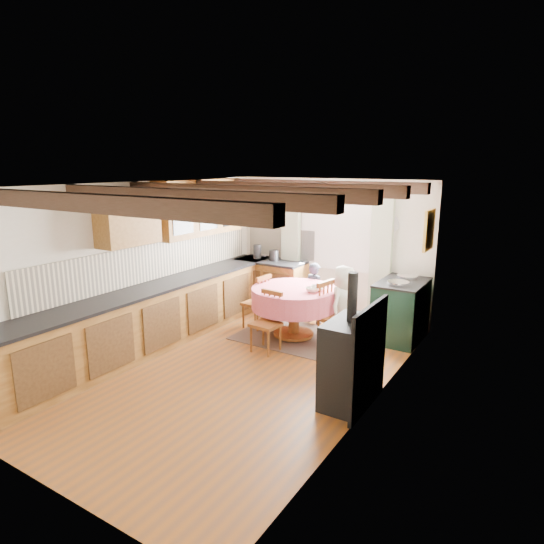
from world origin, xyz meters
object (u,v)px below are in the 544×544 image
Objects in this scene: aga_range at (401,310)px; cast_iron_stove at (351,340)px; chair_right at (335,315)px; dining_table at (294,313)px; cup at (314,288)px; child_far at (314,293)px; child_right at (343,305)px; chair_left at (256,301)px; chair_near at (266,322)px.

aga_range is 2.30m from cast_iron_stove.
chair_right is 1.66m from cast_iron_stove.
cast_iron_stove is at bearing -43.87° from dining_table.
aga_range is at bearing 29.09° from dining_table.
cup is at bearing -144.09° from aga_range.
child_far is at bearing 92.36° from dining_table.
dining_table is 0.79m from child_right.
cup is at bearing 118.10° from child_right.
aga_range is at bearing 113.35° from chair_left.
cast_iron_stove reaches higher than chair_left.
chair_left is 0.59× the size of cast_iron_stove.
child_far is (0.02, 1.48, 0.08)m from chair_near.
aga_range is at bearing 92.77° from cast_iron_stove.
dining_table is 0.73m from chair_near.
chair_left is 0.91× the size of chair_right.
aga_range is (1.43, 0.79, 0.07)m from dining_table.
cast_iron_stove reaches higher than chair_near.
aga_range reaches higher than dining_table.
child_right is at bearing 52.09° from chair_near.
chair_left reaches higher than cup.
chair_near is 0.85× the size of child_far.
dining_table is 0.74m from chair_left.
dining_table is 1.45× the size of chair_left.
child_far is at bearing 52.31° from chair_right.
cup is at bearing 1.22° from dining_table.
chair_right is 0.65× the size of cast_iron_stove.
dining_table is 0.77m from child_far.
child_right is (1.48, 0.11, 0.15)m from chair_left.
dining_table is at bearing -178.78° from cup.
cast_iron_stove is 15.31× the size of cup.
aga_range is 1.39m from cup.
child_right reaches higher than chair_near.
chair_left is at bearing 146.09° from cast_iron_stove.
chair_right is 9.93× the size of cup.
dining_table is at bearing 89.79° from chair_near.
child_far reaches higher than chair_left.
dining_table is 1.09× the size of child_right.
chair_left is at bearing 59.53° from child_far.
chair_left is 1.00m from child_far.
cup is (0.34, 0.01, 0.44)m from dining_table.
chair_left is (-0.68, 0.77, 0.01)m from chair_near.
cup is at bearing 65.66° from chair_near.
child_far is at bearing 59.44° from child_right.
chair_right reaches higher than cup.
chair_right is (0.77, 0.66, 0.05)m from chair_near.
child_right reaches higher than child_far.
chair_near is 0.98× the size of chair_left.
cast_iron_stove is 1.27× the size of child_right.
chair_right is 0.94× the size of child_far.
cast_iron_stove reaches higher than aga_range.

